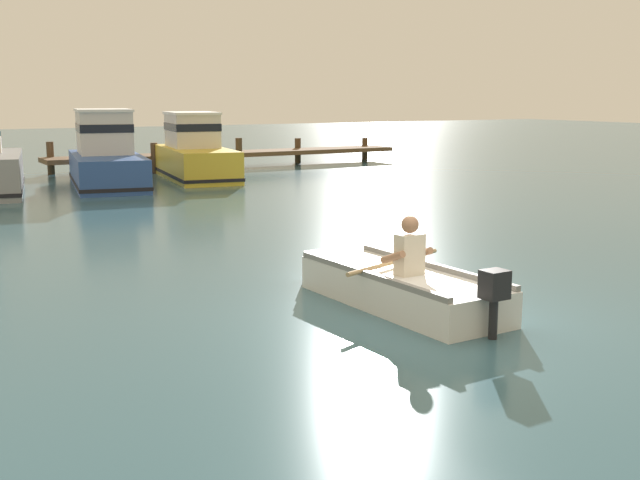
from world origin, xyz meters
TOP-DOWN VIEW (x-y plane):
  - ground_plane at (0.00, 0.00)m, footprint 120.00×120.00m
  - wooden_dock at (6.17, 20.05)m, footprint 13.52×1.64m
  - rowboat_with_person at (0.10, 0.75)m, footprint 1.90×3.71m
  - moored_boat_blue at (0.54, 16.28)m, footprint 2.80×5.44m
  - moored_boat_yellow at (3.59, 16.99)m, footprint 2.57×5.22m

SIDE VIEW (x-z plane):
  - ground_plane at x=0.00m, z-range 0.00..0.00m
  - rowboat_with_person at x=0.10m, z-range -0.34..0.85m
  - wooden_dock at x=6.17m, z-range -0.06..1.07m
  - moored_boat_yellow at x=3.59m, z-range -0.27..1.86m
  - moored_boat_blue at x=0.54m, z-range -0.30..1.96m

